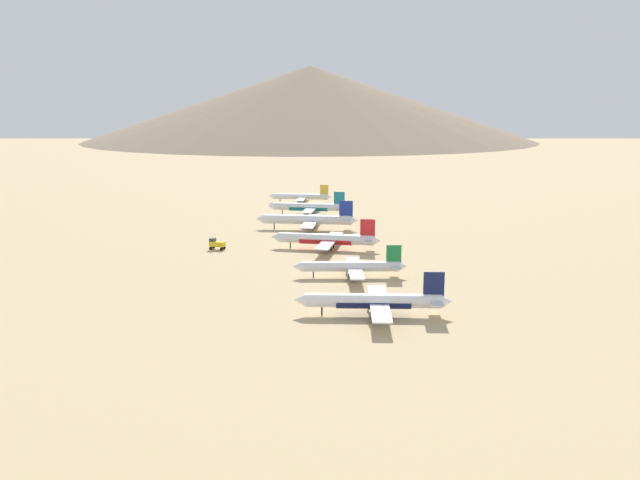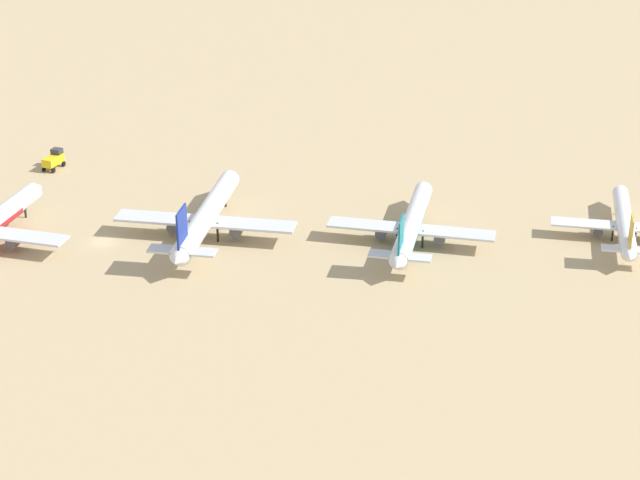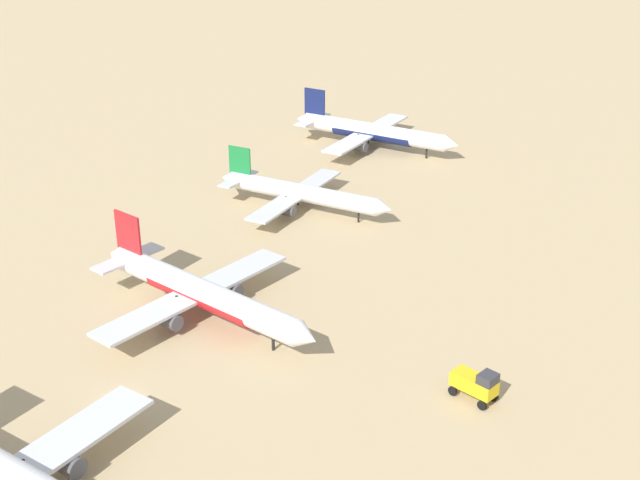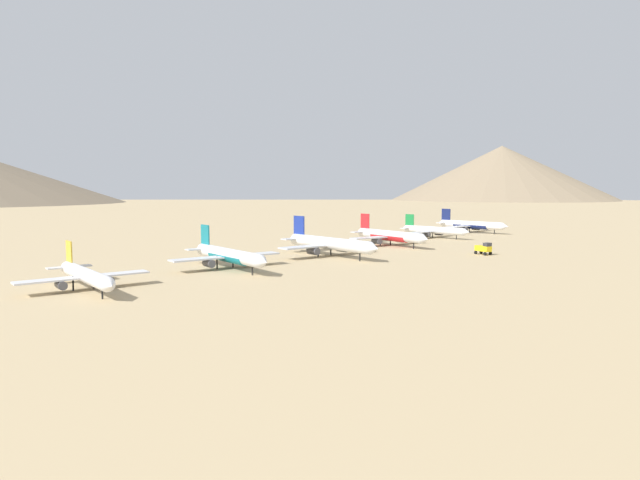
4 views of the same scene
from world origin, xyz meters
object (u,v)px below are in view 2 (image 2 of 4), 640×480
Objects in this scene: parked_jet_0 at (625,223)px; service_truck at (54,159)px; parked_jet_2 at (206,216)px; parked_jet_1 at (412,224)px.

service_truck is (18.68, 114.84, -1.07)m from parked_jet_0.
parked_jet_2 is at bearing 97.42° from parked_jet_0.
parked_jet_1 is 37.18m from parked_jet_2.
parked_jet_1 reaches higher than service_truck.
parked_jet_0 is 5.82× the size of service_truck.
parked_jet_1 is (-7.12, 38.05, 0.42)m from parked_jet_0.
parked_jet_2 is (-9.78, 75.14, 0.84)m from parked_jet_0.
parked_jet_0 is 116.36m from service_truck.
parked_jet_0 is 0.87× the size of parked_jet_1.
service_truck is at bearing 71.43° from parked_jet_1.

